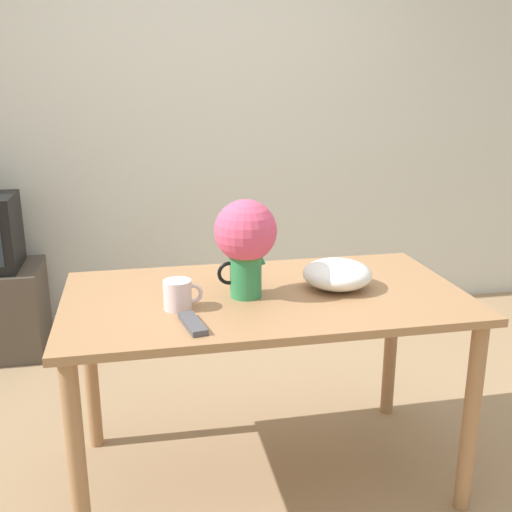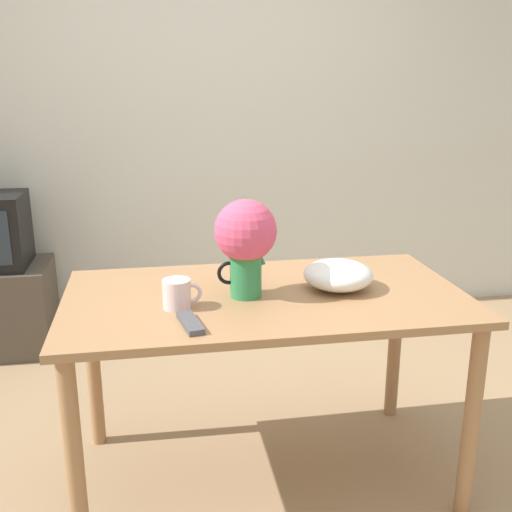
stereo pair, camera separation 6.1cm
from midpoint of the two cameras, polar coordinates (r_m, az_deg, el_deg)
The scene contains 7 objects.
ground_plane at distance 2.70m, azimuth -0.72°, elevation -19.18°, with size 12.00×12.00×0.00m, color #9E7F5B.
wall_back at distance 3.93m, azimuth -5.71°, elevation 12.39°, with size 8.00×0.05×2.60m.
table at distance 2.31m, azimuth 0.11°, elevation -6.04°, with size 1.51×0.83×0.79m.
flower_vase at distance 2.18m, azimuth -1.80°, elevation 1.60°, with size 0.23×0.23×0.37m.
coffee_mug at distance 2.13m, azimuth -8.21°, elevation -3.66°, with size 0.14×0.10×0.10m.
white_bowl at distance 2.33m, azimuth 7.00°, elevation -1.73°, with size 0.27×0.27×0.11m.
remote_control at distance 1.98m, azimuth -6.94°, elevation -6.41°, with size 0.09×0.19×0.02m.
Camera 1 is at (-0.44, -2.15, 1.57)m, focal length 42.00 mm.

